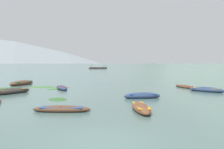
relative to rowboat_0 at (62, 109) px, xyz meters
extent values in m
plane|color=#425B56|center=(2.87, 1494.62, -0.14)|extent=(6000.00, 6000.00, 0.00)
cone|color=slate|center=(-813.07, 1829.94, 285.94)|extent=(2225.80, 2225.80, 572.17)
cone|color=#56665B|center=(39.52, 1696.16, 105.97)|extent=(885.22, 885.22, 212.22)
cone|color=slate|center=(775.96, 1963.84, 299.84)|extent=(1652.28, 1652.28, 599.96)
ellipsoid|color=#4C3323|center=(0.00, 0.00, -0.01)|extent=(3.51, 0.98, 0.45)
cube|color=#28519E|center=(0.00, 0.00, 0.13)|extent=(2.53, 0.71, 0.05)
cube|color=#4C3323|center=(0.00, 0.00, 0.18)|extent=(0.10, 0.61, 0.04)
ellipsoid|color=#4C3323|center=(-9.93, 16.90, 0.08)|extent=(2.35, 4.79, 0.75)
cube|color=#197A56|center=(-9.93, 16.90, 0.31)|extent=(1.69, 3.45, 0.05)
cube|color=#4C3323|center=(-9.93, 16.90, 0.36)|extent=(0.99, 0.28, 0.04)
ellipsoid|color=navy|center=(12.02, 10.62, 0.03)|extent=(3.49, 3.14, 0.58)
cube|color=olive|center=(12.02, 10.62, 0.21)|extent=(2.51, 2.26, 0.05)
cube|color=navy|center=(12.02, 10.62, 0.26)|extent=(0.57, 0.67, 0.04)
ellipsoid|color=#4C3323|center=(10.72, 14.38, -0.02)|extent=(2.00, 3.47, 0.39)
cube|color=#B22D28|center=(10.72, 14.38, 0.09)|extent=(1.44, 2.49, 0.05)
cube|color=#4C3323|center=(10.72, 14.38, 0.14)|extent=(0.56, 0.28, 0.04)
ellipsoid|color=navy|center=(5.19, 5.74, 0.03)|extent=(3.23, 1.70, 0.59)
cube|color=#28519E|center=(5.19, 5.74, 0.21)|extent=(2.33, 1.22, 0.05)
cube|color=navy|center=(5.19, 5.74, 0.26)|extent=(0.24, 0.71, 0.04)
ellipsoid|color=brown|center=(4.75, 0.52, 0.02)|extent=(1.42, 3.65, 0.54)
cube|color=orange|center=(4.75, 0.52, 0.18)|extent=(1.02, 2.63, 0.05)
cube|color=brown|center=(4.75, 0.52, 0.23)|extent=(0.65, 0.17, 0.04)
ellipsoid|color=navy|center=(-3.23, 12.01, 0.00)|extent=(2.42, 3.75, 0.48)
cube|color=#B22D28|center=(-3.23, 12.01, 0.15)|extent=(1.74, 2.70, 0.05)
cube|color=navy|center=(-3.23, 12.01, 0.20)|extent=(0.62, 0.35, 0.04)
ellipsoid|color=#2D2826|center=(-7.13, 7.91, 0.05)|extent=(3.32, 4.40, 0.64)
cube|color=olive|center=(-7.13, 7.91, 0.24)|extent=(2.39, 3.17, 0.05)
cube|color=#2D2826|center=(-7.13, 7.91, 0.29)|extent=(0.79, 0.51, 0.04)
cube|color=#2D2826|center=(-9.65, 101.71, 0.13)|extent=(9.04, 5.69, 0.90)
cylinder|color=#4C4742|center=(-12.34, 99.55, 1.25)|extent=(0.10, 0.10, 1.80)
cylinder|color=#4C4742|center=(-13.08, 102.08, 1.25)|extent=(0.10, 0.10, 1.80)
cylinder|color=#4C4742|center=(-6.21, 101.35, 1.25)|extent=(0.10, 0.10, 1.80)
cylinder|color=#4C4742|center=(-6.95, 103.87, 1.25)|extent=(0.10, 0.10, 1.80)
cube|color=beige|center=(-9.65, 101.71, 2.15)|extent=(7.59, 4.78, 0.12)
ellipsoid|color=#38662D|center=(-6.12, 14.09, -0.14)|extent=(3.42, 1.70, 0.14)
ellipsoid|color=#2D5628|center=(-1.57, 4.61, -0.14)|extent=(2.03, 2.26, 0.14)
ellipsoid|color=#2D5628|center=(-9.45, 12.25, -0.14)|extent=(3.65, 3.19, 0.14)
ellipsoid|color=#38662D|center=(-3.82, 12.58, -0.14)|extent=(2.74, 3.63, 0.14)
camera|label=1|loc=(3.81, -13.98, 2.77)|focal=38.37mm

